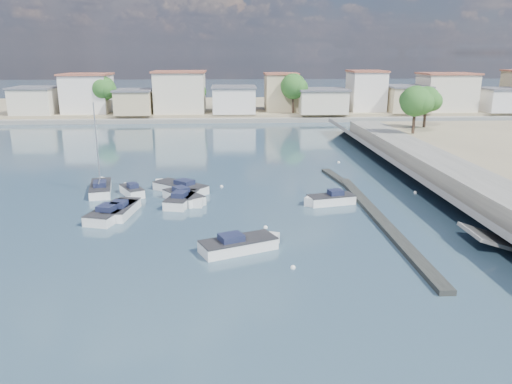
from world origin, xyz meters
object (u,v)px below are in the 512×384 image
motorboat_e (114,212)px  motorboat_g (185,198)px  motorboat_f (131,191)px  sailboat (101,188)px  motorboat_h (242,245)px  motorboat_d (329,200)px  motorboat_b (183,199)px  motorboat_a (123,209)px  motorboat_c (178,187)px

motorboat_e → motorboat_g: 6.88m
motorboat_f → sailboat: (-3.20, 1.18, 0.04)m
motorboat_h → motorboat_f: bearing=125.1°
motorboat_d → motorboat_g: (-13.04, 1.41, 0.00)m
motorboat_b → motorboat_f: 6.08m
motorboat_e → motorboat_a: bearing=52.5°
motorboat_e → motorboat_b: bearing=32.7°
motorboat_e → motorboat_h: 13.22m
motorboat_b → motorboat_h: size_ratio=0.91×
motorboat_c → sailboat: sailboat is taller
motorboat_e → motorboat_h: (10.54, -7.99, 0.00)m
motorboat_c → motorboat_e: size_ratio=0.93×
motorboat_a → motorboat_e: size_ratio=0.89×
motorboat_c → motorboat_h: (5.87, -15.66, -0.00)m
motorboat_f → motorboat_h: same height
motorboat_a → motorboat_c: (4.08, 6.91, 0.00)m
motorboat_b → motorboat_g: same height
motorboat_c → motorboat_f: bearing=-167.0°
motorboat_a → motorboat_e: 0.96m
motorboat_d → motorboat_e: size_ratio=0.78×
motorboat_f → motorboat_h: size_ratio=0.65×
motorboat_a → motorboat_h: same height
sailboat → motorboat_e: bearing=-69.4°
motorboat_g → motorboat_h: size_ratio=0.82×
motorboat_d → motorboat_g: bearing=173.8°
motorboat_g → sailboat: sailboat is taller
motorboat_b → motorboat_f: same height
motorboat_g → motorboat_e: bearing=-145.3°
motorboat_d → motorboat_e: 18.86m
motorboat_c → motorboat_g: same height
sailboat → motorboat_g: bearing=-24.5°
motorboat_b → sailboat: (-8.40, 4.33, 0.04)m
motorboat_a → motorboat_e: same height
motorboat_a → motorboat_g: size_ratio=1.14×
sailboat → motorboat_d: bearing=-13.8°
motorboat_a → motorboat_c: same height
motorboat_a → motorboat_c: 8.02m
motorboat_e → motorboat_c: bearing=58.7°
motorboat_g → motorboat_h: bearing=-67.7°
motorboat_e → motorboat_g: same height
motorboat_b → motorboat_c: (-0.79, 4.16, 0.00)m
motorboat_a → motorboat_b: same height
motorboat_g → motorboat_h: same height
motorboat_b → motorboat_h: bearing=-66.1°
motorboat_d → motorboat_h: (-8.16, -10.48, 0.00)m
motorboat_h → motorboat_a: bearing=138.7°
motorboat_b → motorboat_h: 12.57m
sailboat → motorboat_a: bearing=-63.5°
motorboat_d → motorboat_f: same height
motorboat_d → motorboat_g: size_ratio=0.99×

